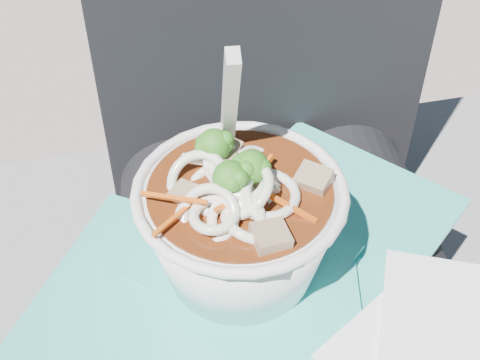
{
  "coord_description": "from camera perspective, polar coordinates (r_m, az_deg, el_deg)",
  "views": [
    {
      "loc": [
        -0.09,
        -0.33,
        1.04
      ],
      "look_at": [
        -0.05,
        0.03,
        0.69
      ],
      "focal_mm": 50.0,
      "sensor_mm": 36.0,
      "label": 1
    }
  ],
  "objects": [
    {
      "name": "lap",
      "position": [
        0.63,
        5.03,
        -14.13
      ],
      "size": [
        0.33,
        0.48,
        0.14
      ],
      "color": "black",
      "rests_on": "stone_ledge"
    },
    {
      "name": "person_body",
      "position": [
        0.66,
        3.73,
        -5.97
      ],
      "size": [
        0.34,
        0.94,
        0.98
      ],
      "color": "black",
      "rests_on": "ground"
    },
    {
      "name": "udon_bowl",
      "position": [
        0.53,
        -0.05,
        -3.41
      ],
      "size": [
        0.2,
        0.2,
        0.21
      ],
      "color": "white",
      "rests_on": "plastic_bag"
    },
    {
      "name": "plastic_bag",
      "position": [
        0.57,
        1.12,
        -9.53
      ],
      "size": [
        0.43,
        0.43,
        0.02
      ],
      "color": "#2BB4AB",
      "rests_on": "lap"
    },
    {
      "name": "napkins",
      "position": [
        0.55,
        17.0,
        -13.26
      ],
      "size": [
        0.2,
        0.19,
        0.01
      ],
      "color": "white",
      "rests_on": "plastic_bag"
    }
  ]
}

